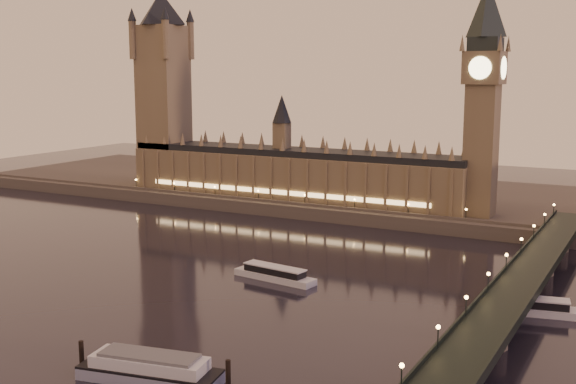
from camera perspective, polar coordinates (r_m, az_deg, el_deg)
ground at (r=245.79m, az=-4.66°, el=-6.95°), size 700.00×700.00×0.00m
far_embankment at (r=381.58m, az=12.82°, el=-0.77°), size 560.00×130.00×6.00m
palace_of_westminster at (r=363.66m, az=0.33°, el=1.96°), size 180.00×26.62×52.00m
victoria_tower at (r=404.14m, az=-9.85°, el=8.84°), size 31.68×31.68×118.00m
big_ben at (r=327.24m, az=15.21°, el=8.21°), size 17.68×17.68×104.00m
westminster_bridge at (r=210.94m, az=16.96°, el=-8.57°), size 13.20×260.00×15.30m
cruise_boat_a at (r=244.55m, az=-1.06°, el=-6.48°), size 30.80×10.52×4.83m
cruise_boat_b at (r=223.00m, az=18.78°, el=-8.59°), size 27.20×11.71×4.88m
moored_barge at (r=171.01m, az=-10.87°, el=-13.56°), size 37.74×15.20×7.03m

